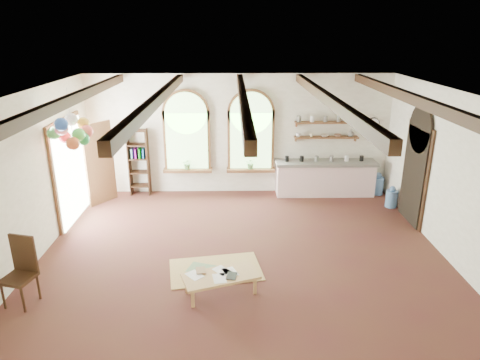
{
  "coord_description": "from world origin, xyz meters",
  "views": [
    {
      "loc": [
        -0.19,
        -7.64,
        4.26
      ],
      "look_at": [
        -0.04,
        0.6,
        1.35
      ],
      "focal_mm": 32.0,
      "sensor_mm": 36.0,
      "label": 1
    }
  ],
  "objects_px": {
    "kitchen_counter": "(325,178)",
    "balloon_cluster": "(72,131)",
    "coffee_table": "(221,277)",
    "side_chair": "(21,285)"
  },
  "relations": [
    {
      "from": "kitchen_counter",
      "to": "balloon_cluster",
      "type": "distance_m",
      "value": 6.46
    },
    {
      "from": "coffee_table",
      "to": "balloon_cluster",
      "type": "relative_size",
      "value": 1.19
    },
    {
      "from": "side_chair",
      "to": "balloon_cluster",
      "type": "relative_size",
      "value": 0.99
    },
    {
      "from": "kitchen_counter",
      "to": "side_chair",
      "type": "height_order",
      "value": "side_chair"
    },
    {
      "from": "side_chair",
      "to": "balloon_cluster",
      "type": "bearing_deg",
      "value": 84.44
    },
    {
      "from": "coffee_table",
      "to": "balloon_cluster",
      "type": "height_order",
      "value": "balloon_cluster"
    },
    {
      "from": "coffee_table",
      "to": "balloon_cluster",
      "type": "distance_m",
      "value": 4.23
    },
    {
      "from": "balloon_cluster",
      "to": "side_chair",
      "type": "bearing_deg",
      "value": -95.56
    },
    {
      "from": "kitchen_counter",
      "to": "coffee_table",
      "type": "height_order",
      "value": "kitchen_counter"
    },
    {
      "from": "coffee_table",
      "to": "side_chair",
      "type": "distance_m",
      "value": 3.25
    }
  ]
}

